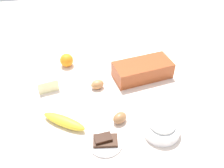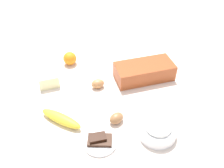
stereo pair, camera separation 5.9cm
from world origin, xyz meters
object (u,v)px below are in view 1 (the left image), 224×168
at_px(orange_fruit, 67,60).
at_px(egg_beside_bowl, 97,84).
at_px(flour_bowl, 162,127).
at_px(butter_block, 48,83).
at_px(loaf_pan, 143,70).
at_px(egg_near_butter, 121,118).
at_px(chocolate_plate, 105,141).
at_px(banana, 64,121).

xyz_separation_m(orange_fruit, egg_beside_bowl, (-0.14, 0.20, -0.01)).
distance_m(flour_bowl, butter_block, 0.55).
bearing_deg(loaf_pan, orange_fruit, -33.40).
distance_m(loaf_pan, orange_fruit, 0.40).
height_order(flour_bowl, egg_near_butter, flour_bowl).
bearing_deg(flour_bowl, chocolate_plate, 4.18).
height_order(flour_bowl, butter_block, flour_bowl).
xyz_separation_m(banana, butter_block, (0.07, -0.24, 0.01)).
bearing_deg(flour_bowl, banana, -14.93).
xyz_separation_m(loaf_pan, chocolate_plate, (0.24, 0.37, -0.03)).
bearing_deg(egg_beside_bowl, loaf_pan, -167.47).
bearing_deg(banana, egg_beside_bowl, -128.27).
height_order(egg_near_butter, chocolate_plate, egg_near_butter).
relative_size(banana, butter_block, 2.11).
distance_m(banana, egg_near_butter, 0.23).
xyz_separation_m(butter_block, chocolate_plate, (-0.22, 0.35, -0.02)).
xyz_separation_m(flour_bowl, orange_fruit, (0.35, -0.50, 0.00)).
distance_m(egg_beside_bowl, chocolate_plate, 0.32).
bearing_deg(chocolate_plate, flour_bowl, -175.82).
relative_size(loaf_pan, butter_block, 3.32).
bearing_deg(butter_block, chocolate_plate, 121.93).
height_order(orange_fruit, butter_block, orange_fruit).
bearing_deg(flour_bowl, egg_beside_bowl, -54.55).
bearing_deg(egg_near_butter, chocolate_plate, 50.53).
bearing_deg(flour_bowl, orange_fruit, -55.26).
height_order(loaf_pan, egg_beside_bowl, loaf_pan).
relative_size(flour_bowl, banana, 0.76).
height_order(flour_bowl, chocolate_plate, flour_bowl).
distance_m(banana, egg_beside_bowl, 0.25).
relative_size(egg_beside_bowl, chocolate_plate, 0.47).
height_order(orange_fruit, chocolate_plate, orange_fruit).
distance_m(loaf_pan, butter_block, 0.46).
xyz_separation_m(loaf_pan, orange_fruit, (0.37, -0.15, -0.01)).
distance_m(egg_near_butter, chocolate_plate, 0.12).
relative_size(loaf_pan, orange_fruit, 4.38).
bearing_deg(egg_near_butter, orange_fruit, -64.19).
bearing_deg(loaf_pan, chocolate_plate, 46.38).
height_order(loaf_pan, egg_near_butter, loaf_pan).
distance_m(butter_block, chocolate_plate, 0.42).
relative_size(flour_bowl, egg_near_butter, 2.34).
height_order(loaf_pan, banana, loaf_pan).
relative_size(banana, orange_fruit, 2.78).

